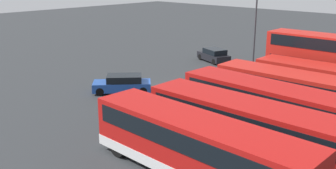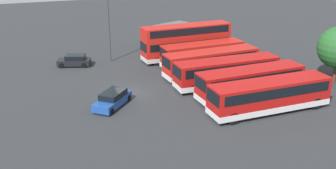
% 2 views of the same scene
% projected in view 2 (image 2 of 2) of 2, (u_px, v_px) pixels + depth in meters
% --- Properties ---
extents(ground_plane, '(140.00, 140.00, 0.00)m').
position_uv_depth(ground_plane, '(129.00, 94.00, 38.66)').
color(ground_plane, '#2D3033').
extents(bus_double_decker_near_end, '(2.77, 11.91, 4.55)m').
position_uv_depth(bus_double_decker_near_end, '(186.00, 41.00, 49.28)').
color(bus_double_decker_near_end, red).
rests_on(bus_double_decker_near_end, ground).
extents(bus_single_deck_second, '(2.81, 10.49, 2.95)m').
position_uv_depth(bus_single_deck_second, '(202.00, 54.00, 46.56)').
color(bus_single_deck_second, red).
rests_on(bus_single_deck_second, ground).
extents(bus_single_deck_third, '(2.93, 11.39, 2.95)m').
position_uv_depth(bus_single_deck_third, '(211.00, 62.00, 43.36)').
color(bus_single_deck_third, red).
rests_on(bus_single_deck_third, ground).
extents(bus_single_deck_fourth, '(2.89, 11.55, 2.95)m').
position_uv_depth(bus_single_deck_fourth, '(227.00, 71.00, 40.22)').
color(bus_single_deck_fourth, '#B71411').
rests_on(bus_single_deck_fourth, ground).
extents(bus_single_deck_fifth, '(2.75, 11.19, 2.95)m').
position_uv_depth(bus_single_deck_fifth, '(250.00, 82.00, 37.22)').
color(bus_single_deck_fifth, '#B71411').
rests_on(bus_single_deck_fifth, ground).
extents(bus_single_deck_sixth, '(2.76, 11.67, 2.95)m').
position_uv_depth(bus_single_deck_sixth, '(270.00, 95.00, 34.02)').
color(bus_single_deck_sixth, '#B71411').
rests_on(bus_single_deck_sixth, ground).
extents(box_truck_blue, '(5.07, 7.89, 3.20)m').
position_uv_depth(box_truck_blue, '(168.00, 35.00, 55.77)').
color(box_truck_blue, '#595960').
rests_on(box_truck_blue, ground).
extents(car_hatchback_silver, '(4.57, 4.45, 1.43)m').
position_uv_depth(car_hatchback_silver, '(113.00, 99.00, 35.46)').
color(car_hatchback_silver, '#1E479E').
rests_on(car_hatchback_silver, ground).
extents(car_small_green, '(3.03, 4.30, 1.43)m').
position_uv_depth(car_small_green, '(74.00, 61.00, 47.08)').
color(car_small_green, black).
rests_on(car_small_green, ground).
extents(lamp_post_tall, '(0.70, 0.30, 8.62)m').
position_uv_depth(lamp_post_tall, '(109.00, 23.00, 47.45)').
color(lamp_post_tall, '#38383D').
rests_on(lamp_post_tall, ground).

